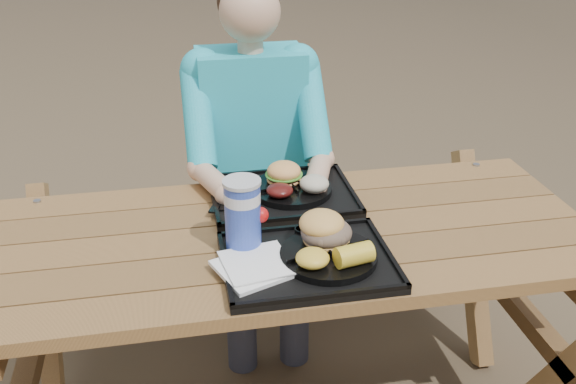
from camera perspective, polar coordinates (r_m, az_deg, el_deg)
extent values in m
cube|color=black|center=(1.72, 1.76, -6.33)|extent=(0.45, 0.35, 0.02)
cube|color=black|center=(2.05, -0.46, -0.41)|extent=(0.45, 0.35, 0.02)
cylinder|color=black|center=(1.71, 3.62, -5.66)|extent=(0.26, 0.26, 0.02)
cylinder|color=black|center=(2.06, 0.31, 0.28)|extent=(0.26, 0.26, 0.02)
cube|color=white|center=(1.67, -3.08, -6.66)|extent=(0.23, 0.23, 0.02)
cylinder|color=#1633A7|center=(1.72, -4.04, -2.19)|extent=(0.10, 0.10, 0.19)
cylinder|color=black|center=(1.81, 1.27, -3.60)|extent=(0.04, 0.04, 0.03)
cylinder|color=gold|center=(1.81, 2.59, -3.55)|extent=(0.04, 0.04, 0.03)
ellipsoid|color=yellow|center=(1.64, 2.20, -5.89)|extent=(0.09, 0.09, 0.04)
cube|color=black|center=(2.02, -5.42, -0.52)|extent=(0.06, 0.17, 0.01)
ellipsoid|color=#4C110F|center=(1.98, -0.74, 0.15)|extent=(0.08, 0.08, 0.04)
ellipsoid|color=beige|center=(2.01, 2.35, 0.76)|extent=(0.09, 0.09, 0.05)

